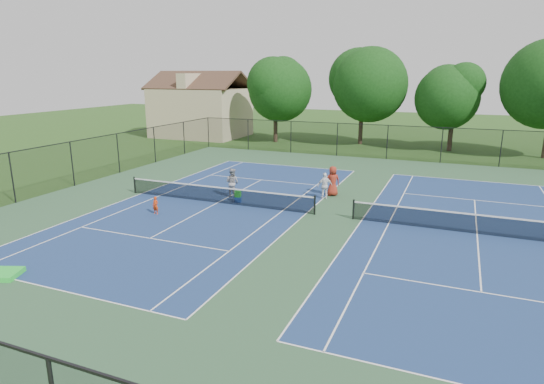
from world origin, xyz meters
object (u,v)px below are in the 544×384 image
at_px(instructor, 232,183).
at_px(bystander_c, 333,181).
at_px(clapboard_house, 201,110).
at_px(child_player, 156,205).
at_px(bystander_a, 325,186).
at_px(tree_back_b, 363,81).
at_px(ball_crate, 238,200).
at_px(tree_back_c, 455,94).
at_px(ball_hopper, 238,194).
at_px(tree_back_a, 276,86).

height_order(instructor, bystander_c, bystander_c).
bearing_deg(clapboard_house, child_player, -63.62).
bearing_deg(bystander_a, child_player, 5.06).
bearing_deg(tree_back_b, ball_crate, -94.42).
bearing_deg(tree_back_c, clapboard_house, -180.00).
relative_size(bystander_c, ball_hopper, 4.89).
distance_m(tree_back_b, bystander_a, 23.54).
relative_size(tree_back_a, bystander_a, 5.68).
bearing_deg(clapboard_house, instructor, -55.36).
relative_size(child_player, ball_crate, 2.60).
distance_m(clapboard_house, bystander_c, 30.22).
height_order(tree_back_a, ball_crate, tree_back_a).
bearing_deg(child_player, tree_back_b, 79.06).
relative_size(bystander_a, ball_crate, 4.33).
bearing_deg(ball_hopper, ball_crate, 0.00).
height_order(child_player, instructor, instructor).
distance_m(child_player, bystander_c, 10.75).
xyz_separation_m(tree_back_c, instructor, (-11.81, -23.43, -4.58)).
height_order(tree_back_c, clapboard_house, tree_back_c).
bearing_deg(tree_back_b, instructor, -96.56).
bearing_deg(ball_crate, bystander_c, 36.84).
bearing_deg(tree_back_c, bystander_c, -106.58).
height_order(ball_crate, ball_hopper, ball_hopper).
bearing_deg(child_player, clapboard_house, 115.23).
relative_size(ball_crate, ball_hopper, 0.98).
bearing_deg(bystander_c, ball_crate, 3.74).
xyz_separation_m(tree_back_b, instructor, (-2.81, -24.43, -5.70)).
distance_m(tree_back_b, ball_hopper, 26.18).
distance_m(instructor, bystander_c, 6.19).
xyz_separation_m(bystander_a, ball_hopper, (-4.51, -2.71, -0.29)).
distance_m(clapboard_house, ball_crate, 29.89).
distance_m(tree_back_c, ball_crate, 27.26).
xyz_separation_m(child_player, bystander_c, (7.83, 7.35, 0.45)).
xyz_separation_m(bystander_a, bystander_c, (0.25, 0.86, 0.13)).
bearing_deg(ball_hopper, tree_back_a, 106.75).
bearing_deg(tree_back_a, instructor, -74.57).
xyz_separation_m(tree_back_a, bystander_c, (11.80, -19.82, -5.11)).
distance_m(bystander_c, ball_hopper, 5.96).
distance_m(clapboard_house, instructor, 28.57).
height_order(bystander_a, ball_hopper, bystander_a).
relative_size(tree_back_c, bystander_c, 4.51).
relative_size(tree_back_a, bystander_c, 4.91).
xyz_separation_m(tree_back_a, tree_back_b, (9.00, 2.00, 0.56)).
bearing_deg(tree_back_b, bystander_a, -83.58).
height_order(tree_back_a, child_player, tree_back_a).
xyz_separation_m(tree_back_a, child_player, (3.97, -27.16, -5.55)).
height_order(tree_back_b, ball_hopper, tree_back_b).
height_order(tree_back_c, child_player, tree_back_c).
bearing_deg(bystander_a, ball_crate, -4.50).
bearing_deg(child_player, ball_hopper, 49.77).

